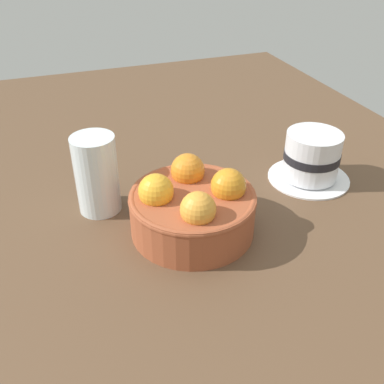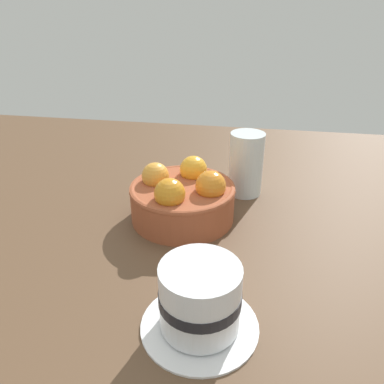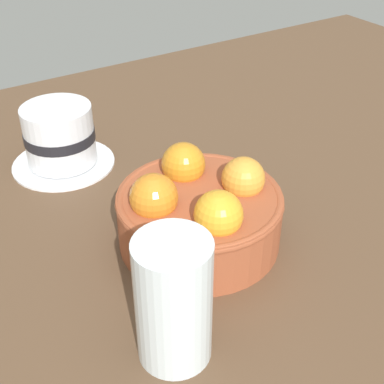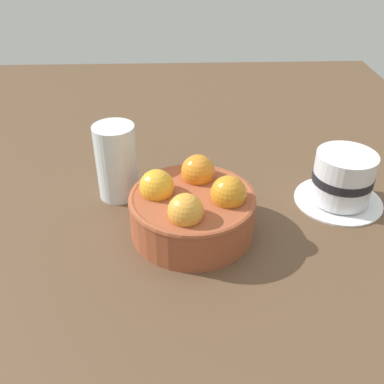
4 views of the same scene
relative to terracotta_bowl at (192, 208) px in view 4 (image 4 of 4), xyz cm
name	(u,v)px [view 4 (image 4 of 4)]	position (x,y,z in cm)	size (l,w,h in cm)	color
ground_plane	(192,240)	(-0.04, 0.02, -5.67)	(150.66, 102.75, 3.48)	brown
terracotta_bowl	(192,208)	(0.00, 0.00, 0.00)	(17.10, 17.10, 9.23)	#9E4C2D
coffee_cup	(342,180)	(6.38, -22.62, -0.08)	(13.21, 13.21, 8.17)	white
water_glass	(117,162)	(9.61, 11.03, 1.90)	(6.19, 6.19, 11.65)	silver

